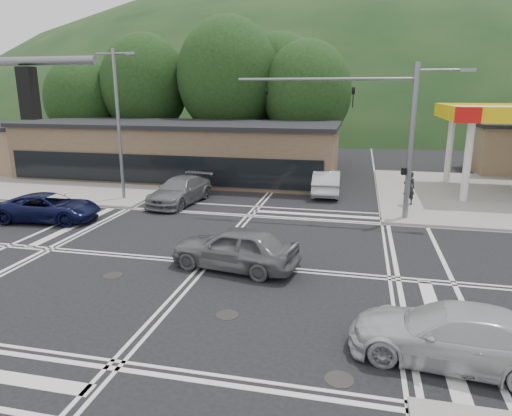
% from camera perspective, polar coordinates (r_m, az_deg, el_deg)
% --- Properties ---
extents(ground, '(120.00, 120.00, 0.00)m').
position_cam_1_polar(ground, '(18.38, -6.11, -6.81)').
color(ground, black).
rests_on(ground, ground).
extents(sidewalk_ne, '(16.00, 16.00, 0.15)m').
position_cam_1_polar(sidewalk_ne, '(33.19, 28.85, 1.26)').
color(sidewalk_ne, gray).
rests_on(sidewalk_ne, ground).
extents(sidewalk_nw, '(16.00, 16.00, 0.15)m').
position_cam_1_polar(sidewalk_nw, '(37.97, -20.46, 3.62)').
color(sidewalk_nw, gray).
rests_on(sidewalk_nw, ground).
extents(commercial_row, '(24.00, 8.00, 4.00)m').
position_cam_1_polar(commercial_row, '(36.17, -9.58, 6.93)').
color(commercial_row, brown).
rests_on(commercial_row, ground).
extents(commercial_nw, '(8.00, 7.00, 3.60)m').
position_cam_1_polar(commercial_nw, '(44.76, -29.02, 6.49)').
color(commercial_nw, '#846B4F').
rests_on(commercial_nw, ground).
extents(hill_north, '(252.00, 126.00, 140.00)m').
position_cam_1_polar(hill_north, '(106.52, 9.91, 10.74)').
color(hill_north, '#173417').
rests_on(hill_north, ground).
extents(tree_n_a, '(8.00, 8.00, 11.75)m').
position_cam_1_polar(tree_n_a, '(44.72, -13.74, 14.75)').
color(tree_n_a, '#382619').
rests_on(tree_n_a, ground).
extents(tree_n_b, '(9.00, 9.00, 12.98)m').
position_cam_1_polar(tree_n_b, '(41.84, -3.53, 16.05)').
color(tree_n_b, '#382619').
rests_on(tree_n_b, ground).
extents(tree_n_c, '(7.60, 7.60, 10.87)m').
position_cam_1_polar(tree_n_c, '(40.43, 6.38, 14.20)').
color(tree_n_c, '#382619').
rests_on(tree_n_c, ground).
extents(tree_n_d, '(6.80, 6.80, 9.76)m').
position_cam_1_polar(tree_n_d, '(46.83, -20.96, 12.60)').
color(tree_n_d, '#382619').
rests_on(tree_n_d, ground).
extents(tree_n_e, '(8.40, 8.40, 11.98)m').
position_cam_1_polar(tree_n_e, '(44.82, 3.07, 15.13)').
color(tree_n_e, '#382619').
rests_on(tree_n_e, ground).
extents(streetlight_nw, '(2.50, 0.25, 9.00)m').
position_cam_1_polar(streetlight_nw, '(28.89, -16.75, 10.73)').
color(streetlight_nw, slate).
rests_on(streetlight_nw, ground).
extents(signal_mast_ne, '(11.65, 0.30, 8.00)m').
position_cam_1_polar(signal_mast_ne, '(24.45, 16.04, 10.25)').
color(signal_mast_ne, slate).
rests_on(signal_mast_ne, ground).
extents(car_blue_west, '(5.39, 2.87, 1.44)m').
position_cam_1_polar(car_blue_west, '(26.14, -24.43, 0.07)').
color(car_blue_west, black).
rests_on(car_blue_west, ground).
extents(car_grey_center, '(5.15, 2.72, 1.67)m').
position_cam_1_polar(car_grey_center, '(17.47, -2.63, -4.98)').
color(car_grey_center, slate).
rests_on(car_grey_center, ground).
extents(car_silver_east, '(5.36, 2.74, 1.49)m').
position_cam_1_polar(car_silver_east, '(12.79, 23.46, -14.34)').
color(car_silver_east, '#B8BCC0').
rests_on(car_silver_east, ground).
extents(car_queue_a, '(1.90, 4.96, 1.61)m').
position_cam_1_polar(car_queue_a, '(30.30, 8.81, 3.22)').
color(car_queue_a, '#B8BCC0').
rests_on(car_queue_a, ground).
extents(car_queue_b, '(2.57, 5.16, 1.69)m').
position_cam_1_polar(car_queue_b, '(33.00, 4.49, 4.34)').
color(car_queue_b, silver).
rests_on(car_queue_b, ground).
extents(car_northbound, '(2.91, 5.65, 1.57)m').
position_cam_1_polar(car_northbound, '(27.86, -9.48, 2.15)').
color(car_northbound, slate).
rests_on(car_northbound, ground).
extents(pedestrian, '(0.83, 0.69, 1.95)m').
position_cam_1_polar(pedestrian, '(28.01, 18.58, 2.37)').
color(pedestrian, black).
rests_on(pedestrian, sidewalk_ne).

